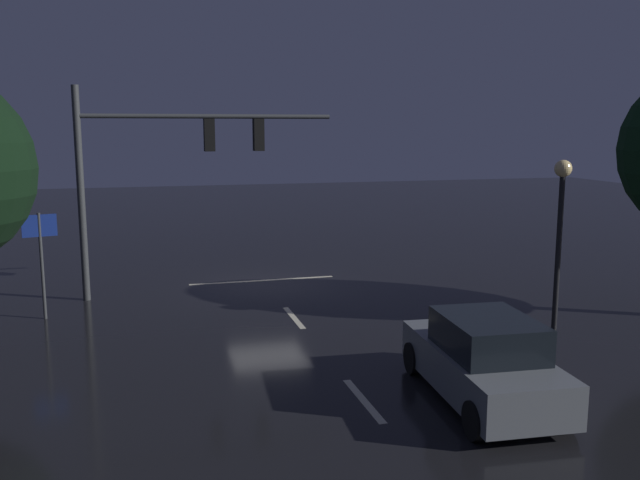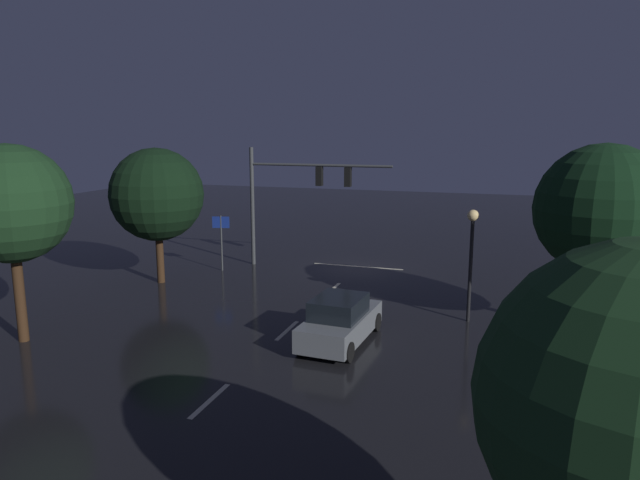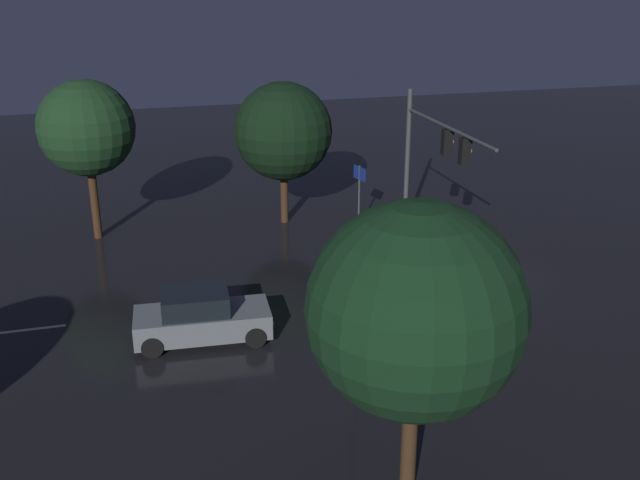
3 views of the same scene
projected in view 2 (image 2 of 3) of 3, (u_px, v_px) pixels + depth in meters
ground_plane at (354, 270)px, 31.14m from camera, size 80.00×80.00×0.00m
traffic_signal_assembly at (296, 187)px, 30.88m from camera, size 7.82×0.47×6.45m
lane_dash_far at (333, 289)px, 27.40m from camera, size 0.16×2.20×0.01m
lane_dash_mid at (287, 330)px, 21.79m from camera, size 0.16×2.20×0.01m
lane_dash_near at (210, 401)px, 16.18m from camera, size 0.16×2.20×0.01m
stop_bar at (358, 266)px, 31.86m from camera, size 5.00×0.16×0.01m
car_approaching at (340, 321)px, 20.42m from camera, size 2.16×4.47×1.70m
street_lamp_left_kerb at (472, 243)px, 22.26m from camera, size 0.44×0.44×4.42m
route_sign at (221, 231)px, 30.58m from camera, size 0.89×0.27×2.95m
tree_left_near at (602, 210)px, 20.55m from camera, size 4.70×4.70×6.97m
tree_right_near at (10, 204)px, 19.82m from camera, size 4.09×4.09×6.97m
tree_right_far at (157, 195)px, 27.81m from camera, size 4.45×4.45×6.56m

